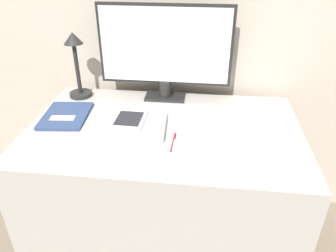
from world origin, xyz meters
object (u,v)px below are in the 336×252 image
(keyboard, at_px, (216,150))
(monitor, at_px, (165,50))
(laptop, at_px, (126,125))
(notebook, at_px, (66,116))
(pen, at_px, (173,142))
(desk_lamp, at_px, (76,61))
(ereader, at_px, (129,119))

(keyboard, bearing_deg, monitor, 118.78)
(laptop, distance_m, notebook, 0.30)
(monitor, bearing_deg, notebook, -148.14)
(pen, bearing_deg, desk_lamp, 143.14)
(pen, bearing_deg, laptop, 155.86)
(desk_lamp, height_order, notebook, desk_lamp)
(notebook, bearing_deg, pen, -17.27)
(keyboard, height_order, desk_lamp, desk_lamp)
(monitor, bearing_deg, desk_lamp, -176.16)
(desk_lamp, relative_size, pen, 2.46)
(ereader, xyz_separation_m, pen, (0.20, -0.12, -0.03))
(ereader, bearing_deg, monitor, 68.63)
(notebook, height_order, pen, notebook)
(monitor, xyz_separation_m, ereader, (-0.12, -0.30, -0.22))
(ereader, relative_size, notebook, 0.67)
(monitor, relative_size, notebook, 2.35)
(laptop, bearing_deg, notebook, 168.19)
(laptop, xyz_separation_m, desk_lamp, (-0.30, 0.29, 0.18))
(keyboard, xyz_separation_m, laptop, (-0.38, 0.14, 0.01))
(ereader, distance_m, desk_lamp, 0.45)
(monitor, bearing_deg, keyboard, -61.22)
(desk_lamp, relative_size, notebook, 1.20)
(keyboard, relative_size, desk_lamp, 1.00)
(ereader, relative_size, pen, 1.38)
(notebook, bearing_deg, ereader, -7.64)
(monitor, relative_size, keyboard, 1.94)
(laptop, bearing_deg, pen, -24.14)
(laptop, bearing_deg, desk_lamp, 136.06)
(keyboard, distance_m, ereader, 0.40)
(monitor, height_order, pen, monitor)
(pen, bearing_deg, monitor, 101.60)
(keyboard, distance_m, laptop, 0.41)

